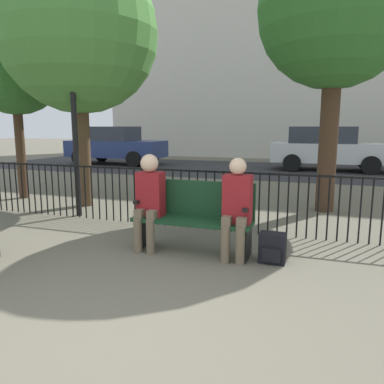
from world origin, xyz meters
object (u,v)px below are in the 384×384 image
object	(u,v)px
backpack	(272,248)
lamp_post	(71,62)
tree_0	(336,11)
tree_1	(78,33)
tree_2	(14,66)
seated_person_0	(149,196)
parked_car_0	(328,148)
park_bench	(194,215)
seated_person_1	(237,204)
parked_car_2	(114,145)

from	to	relation	value
backpack	lamp_post	xyz separation A→B (m)	(-3.68, 1.29, 2.54)
tree_0	tree_1	world-z (taller)	tree_0
tree_1	tree_2	distance (m)	1.94
tree_2	lamp_post	world-z (taller)	lamp_post
tree_1	lamp_post	xyz separation A→B (m)	(0.40, -0.81, -0.67)
seated_person_0	parked_car_0	world-z (taller)	parked_car_0
lamp_post	park_bench	bearing A→B (deg)	-24.06
seated_person_1	park_bench	bearing A→B (deg)	168.09
park_bench	backpack	bearing A→B (deg)	-5.97
seated_person_0	parked_car_2	size ratio (longest dim) A/B	0.30
park_bench	seated_person_0	size ratio (longest dim) A/B	1.22
tree_0	tree_1	distance (m)	4.81
tree_1	lamp_post	world-z (taller)	tree_1
park_bench	parked_car_2	xyz separation A→B (m)	(-7.03, 9.84, 0.35)
lamp_post	tree_1	bearing A→B (deg)	116.24
seated_person_0	backpack	distance (m)	1.70
tree_2	parked_car_2	bearing A→B (deg)	105.60
seated_person_1	tree_1	xyz separation A→B (m)	(-3.63, 2.11, 2.70)
tree_1	lamp_post	bearing A→B (deg)	-63.76
park_bench	seated_person_0	xyz separation A→B (m)	(-0.58, -0.12, 0.23)
seated_person_0	lamp_post	size ratio (longest dim) A/B	0.30
tree_0	tree_2	distance (m)	6.63
park_bench	tree_2	distance (m)	5.91
seated_person_1	lamp_post	size ratio (longest dim) A/B	0.30
tree_0	tree_2	bearing A→B (deg)	-172.57
tree_0	lamp_post	world-z (taller)	tree_0
lamp_post	parked_car_0	distance (m)	10.30
backpack	lamp_post	size ratio (longest dim) A/B	0.09
seated_person_1	tree_0	bearing A→B (deg)	72.09
parked_car_0	tree_2	bearing A→B (deg)	-129.44
seated_person_1	parked_car_0	size ratio (longest dim) A/B	0.30
tree_0	parked_car_0	xyz separation A→B (m)	(0.10, 7.22, -2.82)
backpack	parked_car_2	distance (m)	12.82
backpack	tree_2	bearing A→B (deg)	158.43
seated_person_0	tree_1	bearing A→B (deg)	139.37
backpack	park_bench	bearing A→B (deg)	174.03
park_bench	tree_2	size ratio (longest dim) A/B	0.39
tree_0	parked_car_2	xyz separation A→B (m)	(-8.66, 6.74, -2.82)
tree_0	lamp_post	xyz separation A→B (m)	(-4.27, -1.91, -0.93)
tree_1	tree_2	bearing A→B (deg)	172.38
park_bench	parked_car_2	distance (m)	12.09
backpack	tree_0	world-z (taller)	tree_0
tree_0	tree_2	world-z (taller)	tree_0
backpack	tree_1	distance (m)	5.60
park_bench	tree_1	bearing A→B (deg)	146.80
park_bench	backpack	xyz separation A→B (m)	(1.03, -0.11, -0.31)
tree_2	parked_car_0	distance (m)	10.65
backpack	parked_car_0	world-z (taller)	parked_car_0
park_bench	seated_person_1	xyz separation A→B (m)	(0.59, -0.12, 0.21)
park_bench	tree_1	size ratio (longest dim) A/B	0.31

